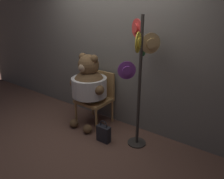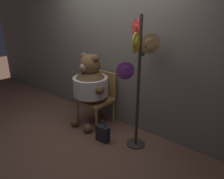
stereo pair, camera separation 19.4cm
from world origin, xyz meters
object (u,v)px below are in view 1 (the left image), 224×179
at_px(chair, 97,96).
at_px(handbag_on_ground, 104,133).
at_px(teddy_bear, 89,85).
at_px(hat_display_rack, 139,69).

height_order(chair, handbag_on_ground, chair).
xyz_separation_m(chair, teddy_bear, (-0.03, -0.17, 0.25)).
relative_size(teddy_bear, hat_display_rack, 0.67).
relative_size(chair, teddy_bear, 0.72).
distance_m(teddy_bear, hat_display_rack, 1.04).
distance_m(teddy_bear, handbag_on_ground, 0.85).
height_order(teddy_bear, handbag_on_ground, teddy_bear).
height_order(chair, teddy_bear, teddy_bear).
bearing_deg(chair, hat_display_rack, -11.27).
relative_size(teddy_bear, handbag_on_ground, 3.53).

